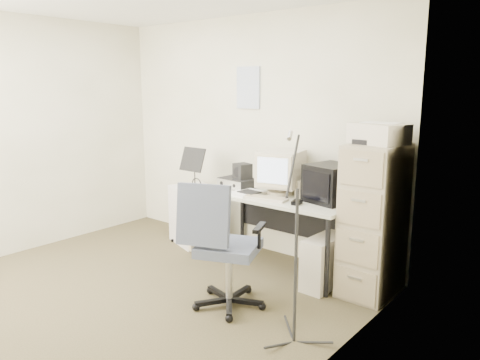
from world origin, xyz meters
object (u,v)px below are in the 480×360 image
Objects in this scene: office_chair at (229,245)px; filing_cabinet at (374,220)px; side_cart at (195,215)px; desk at (279,232)px.

filing_cabinet is at bearing 28.85° from office_chair.
filing_cabinet is 1.26m from office_chair.
desk is at bearing 18.49° from side_cart.
desk is 1.17m from side_cart.
filing_cabinet is 1.26× the size of office_chair.
desk is at bearing -178.19° from filing_cabinet.
side_cart is at bearing -179.58° from filing_cabinet.
filing_cabinet is at bearing 1.81° from desk.
desk is 0.97m from office_chair.
filing_cabinet is 2.00× the size of side_cart.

